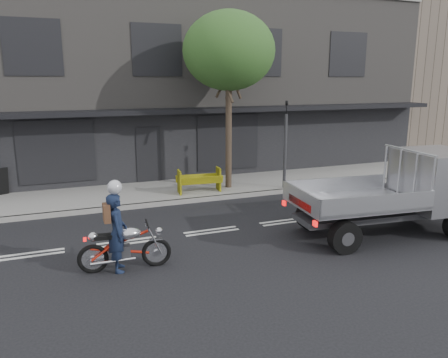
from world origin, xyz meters
TOP-DOWN VIEW (x-y plane):
  - ground at (0.00, 0.00)m, footprint 80.00×80.00m
  - sidewalk at (0.00, 4.70)m, footprint 32.00×3.20m
  - kerb at (0.00, 3.10)m, footprint 32.00×0.20m
  - building_main at (0.00, 11.30)m, footprint 26.00×10.00m
  - building_neighbour at (20.00, 11.30)m, footprint 14.00×10.00m
  - street_tree at (2.20, 4.20)m, footprint 3.40×3.40m
  - traffic_light_pole at (4.20, 3.35)m, footprint 0.12×0.12m
  - motorcycle at (-2.70, -1.70)m, footprint 2.12×0.62m
  - rider at (-2.85, -1.70)m, footprint 0.50×0.70m
  - flatbed_ute at (5.63, -2.05)m, footprint 5.38×2.57m
  - construction_barrier at (0.89, 3.63)m, footprint 1.69×0.80m

SIDE VIEW (x-z plane):
  - ground at x=0.00m, z-range 0.00..0.00m
  - sidewalk at x=0.00m, z-range 0.00..0.15m
  - kerb at x=0.00m, z-range 0.00..0.15m
  - motorcycle at x=-2.70m, z-range 0.02..1.11m
  - construction_barrier at x=0.89m, z-range 0.15..1.07m
  - rider at x=-2.85m, z-range 0.00..1.82m
  - flatbed_ute at x=5.63m, z-range 0.17..2.59m
  - traffic_light_pole at x=4.20m, z-range -0.10..3.40m
  - building_main at x=0.00m, z-range 0.00..8.00m
  - building_neighbour at x=20.00m, z-range 0.00..10.00m
  - street_tree at x=2.20m, z-range 1.90..8.65m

